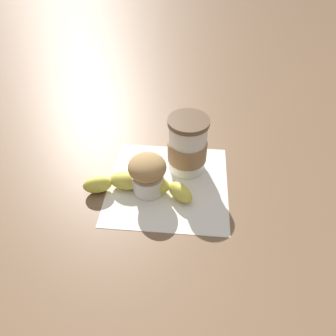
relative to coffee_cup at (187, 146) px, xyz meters
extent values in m
plane|color=brown|center=(0.05, -0.04, -0.06)|extent=(3.00, 3.00, 0.00)
cube|color=white|center=(0.05, -0.04, -0.06)|extent=(0.28, 0.28, 0.00)
cylinder|color=white|center=(0.00, 0.00, 0.00)|extent=(0.08, 0.08, 0.12)
cylinder|color=brown|center=(0.00, 0.00, 0.06)|extent=(0.09, 0.09, 0.01)
cylinder|color=#997551|center=(0.00, 0.00, -0.01)|extent=(0.08, 0.08, 0.05)
cylinder|color=white|center=(0.07, -0.08, -0.04)|extent=(0.06, 0.06, 0.04)
ellipsoid|color=#AD8451|center=(0.07, -0.08, 0.00)|extent=(0.08, 0.08, 0.05)
ellipsoid|color=#D6CC4C|center=(0.09, -0.02, -0.04)|extent=(0.06, 0.06, 0.04)
ellipsoid|color=#D6CC4C|center=(0.07, -0.07, -0.04)|extent=(0.06, 0.08, 0.04)
ellipsoid|color=#D6CC4C|center=(0.06, -0.13, -0.04)|extent=(0.05, 0.07, 0.04)
ellipsoid|color=#D6CC4C|center=(0.07, -0.19, -0.04)|extent=(0.04, 0.06, 0.04)
camera|label=1|loc=(0.54, -0.06, 0.44)|focal=35.00mm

